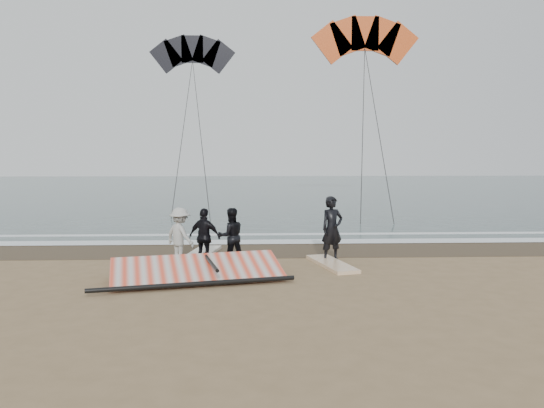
% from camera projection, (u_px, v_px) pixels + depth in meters
% --- Properties ---
extents(ground, '(120.00, 120.00, 0.00)m').
position_uv_depth(ground, '(305.00, 285.00, 12.29)').
color(ground, '#8C704C').
rests_on(ground, ground).
extents(sea, '(120.00, 54.00, 0.02)m').
position_uv_depth(sea, '(266.00, 189.00, 45.11)').
color(sea, '#233838').
rests_on(sea, ground).
extents(wet_sand, '(120.00, 2.80, 0.01)m').
position_uv_depth(wet_sand, '(291.00, 250.00, 16.76)').
color(wet_sand, '#4C3D2B').
rests_on(wet_sand, ground).
extents(foam_near, '(120.00, 0.90, 0.01)m').
position_uv_depth(foam_near, '(287.00, 242.00, 18.15)').
color(foam_near, white).
rests_on(foam_near, sea).
extents(foam_far, '(120.00, 0.45, 0.01)m').
position_uv_depth(foam_far, '(284.00, 234.00, 19.85)').
color(foam_far, white).
rests_on(foam_far, sea).
extents(man_main, '(0.79, 0.67, 1.84)m').
position_uv_depth(man_main, '(332.00, 229.00, 14.92)').
color(man_main, black).
rests_on(man_main, ground).
extents(board_white, '(1.18, 2.39, 0.09)m').
position_uv_depth(board_white, '(332.00, 264.00, 14.39)').
color(board_white, silver).
rests_on(board_white, ground).
extents(board_cream, '(1.10, 2.54, 0.10)m').
position_uv_depth(board_cream, '(201.00, 254.00, 15.78)').
color(board_cream, silver).
rests_on(board_cream, ground).
extents(trio_cluster, '(2.41, 1.20, 1.57)m').
position_uv_depth(trio_cluster, '(203.00, 236.00, 14.49)').
color(trio_cluster, black).
rests_on(trio_cluster, ground).
extents(sail_rig, '(4.58, 2.59, 0.51)m').
position_uv_depth(sail_rig, '(196.00, 271.00, 12.81)').
color(sail_rig, black).
rests_on(sail_rig, ground).
extents(kite_red, '(7.09, 4.99, 13.63)m').
position_uv_depth(kite_red, '(365.00, 43.00, 31.41)').
color(kite_red, '#EA531B').
rests_on(kite_red, ground).
extents(kite_dark, '(7.03, 8.60, 19.83)m').
position_uv_depth(kite_dark, '(192.00, 57.00, 39.41)').
color(kite_dark, black).
rests_on(kite_dark, ground).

